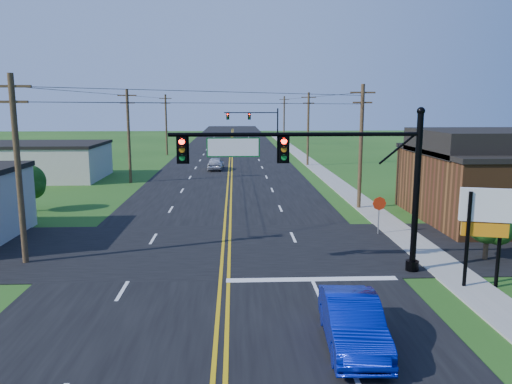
{
  "coord_description": "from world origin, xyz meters",
  "views": [
    {
      "loc": [
        0.64,
        -13.67,
        7.61
      ],
      "look_at": [
        1.68,
        10.0,
        3.41
      ],
      "focal_mm": 35.0,
      "sensor_mm": 36.0,
      "label": 1
    }
  ],
  "objects_px": {
    "blue_car": "(353,323)",
    "stop_sign": "(379,207)",
    "signal_mast_far": "(254,121)",
    "signal_mast_main": "(318,170)"
  },
  "relations": [
    {
      "from": "blue_car",
      "to": "stop_sign",
      "type": "xyz_separation_m",
      "value": [
        4.76,
        13.58,
        0.85
      ]
    },
    {
      "from": "signal_mast_far",
      "to": "stop_sign",
      "type": "bearing_deg",
      "value": -85.93
    },
    {
      "from": "signal_mast_main",
      "to": "stop_sign",
      "type": "distance_m",
      "value": 8.66
    },
    {
      "from": "signal_mast_far",
      "to": "stop_sign",
      "type": "xyz_separation_m",
      "value": [
        4.66,
        -65.47,
        -2.91
      ]
    },
    {
      "from": "stop_sign",
      "to": "signal_mast_far",
      "type": "bearing_deg",
      "value": 92.17
    },
    {
      "from": "signal_mast_main",
      "to": "blue_car",
      "type": "xyz_separation_m",
      "value": [
        0.0,
        -7.05,
        -3.96
      ]
    },
    {
      "from": "signal_mast_far",
      "to": "stop_sign",
      "type": "relative_size",
      "value": 4.82
    },
    {
      "from": "blue_car",
      "to": "stop_sign",
      "type": "relative_size",
      "value": 2.11
    },
    {
      "from": "signal_mast_main",
      "to": "signal_mast_far",
      "type": "height_order",
      "value": "same"
    },
    {
      "from": "signal_mast_main",
      "to": "blue_car",
      "type": "bearing_deg",
      "value": -90.0
    }
  ]
}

